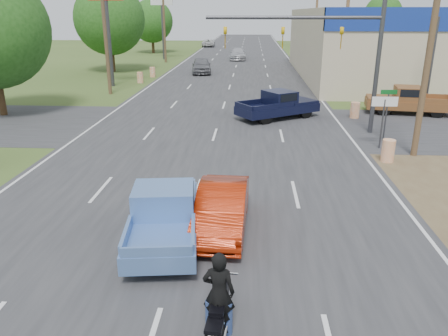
# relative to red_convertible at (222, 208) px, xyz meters

# --- Properties ---
(main_road) EXTENTS (15.00, 180.00, 0.02)m
(main_road) POSITION_rel_red_convertible_xyz_m (-1.11, 34.85, -0.68)
(main_road) COLOR #2D2D30
(main_road) RESTS_ON ground
(cross_road) EXTENTS (120.00, 10.00, 0.02)m
(cross_road) POSITION_rel_red_convertible_xyz_m (-1.11, 12.85, -0.68)
(cross_road) COLOR #2D2D30
(cross_road) RESTS_ON ground
(utility_pole_1) EXTENTS (2.00, 0.28, 10.00)m
(utility_pole_1) POSITION_rel_red_convertible_xyz_m (8.39, 7.85, 4.63)
(utility_pole_1) COLOR #4C3823
(utility_pole_1) RESTS_ON ground
(utility_pole_2) EXTENTS (2.00, 0.28, 10.00)m
(utility_pole_2) POSITION_rel_red_convertible_xyz_m (8.39, 25.85, 4.63)
(utility_pole_2) COLOR #4C3823
(utility_pole_2) RESTS_ON ground
(utility_pole_3) EXTENTS (2.00, 0.28, 10.00)m
(utility_pole_3) POSITION_rel_red_convertible_xyz_m (8.39, 43.85, 4.63)
(utility_pole_3) COLOR #4C3823
(utility_pole_3) RESTS_ON ground
(utility_pole_5) EXTENTS (2.00, 0.28, 10.00)m
(utility_pole_5) POSITION_rel_red_convertible_xyz_m (-10.61, 22.85, 4.63)
(utility_pole_5) COLOR #4C3823
(utility_pole_5) RESTS_ON ground
(utility_pole_6) EXTENTS (2.00, 0.28, 10.00)m
(utility_pole_6) POSITION_rel_red_convertible_xyz_m (-10.61, 46.85, 4.63)
(utility_pole_6) COLOR #4C3823
(utility_pole_6) RESTS_ON ground
(tree_1) EXTENTS (7.56, 7.56, 9.36)m
(tree_1) POSITION_rel_red_convertible_xyz_m (-14.61, 36.85, 4.89)
(tree_1) COLOR #422D19
(tree_1) RESTS_ON ground
(tree_2) EXTENTS (6.72, 6.72, 8.32)m
(tree_2) POSITION_rel_red_convertible_xyz_m (-15.31, 60.85, 4.27)
(tree_2) COLOR #422D19
(tree_2) RESTS_ON ground
(tree_5) EXTENTS (7.98, 7.98, 9.88)m
(tree_5) POSITION_rel_red_convertible_xyz_m (28.89, 89.85, 5.20)
(tree_5) COLOR #422D19
(tree_5) RESTS_ON ground
(tree_6) EXTENTS (8.82, 8.82, 10.92)m
(tree_6) POSITION_rel_red_convertible_xyz_m (-31.11, 89.85, 5.82)
(tree_6) COLOR #422D19
(tree_6) RESTS_ON ground
(barrel_0) EXTENTS (0.56, 0.56, 1.00)m
(barrel_0) POSITION_rel_red_convertible_xyz_m (6.89, 6.85, -0.19)
(barrel_0) COLOR orange
(barrel_0) RESTS_ON ground
(barrel_1) EXTENTS (0.56, 0.56, 1.00)m
(barrel_1) POSITION_rel_red_convertible_xyz_m (7.29, 15.35, -0.19)
(barrel_1) COLOR orange
(barrel_1) RESTS_ON ground
(barrel_2) EXTENTS (0.56, 0.56, 1.00)m
(barrel_2) POSITION_rel_red_convertible_xyz_m (-9.61, 28.85, -0.19)
(barrel_2) COLOR orange
(barrel_2) RESTS_ON ground
(barrel_3) EXTENTS (0.56, 0.56, 1.00)m
(barrel_3) POSITION_rel_red_convertible_xyz_m (-9.31, 32.85, -0.19)
(barrel_3) COLOR orange
(barrel_3) RESTS_ON ground
(pole_sign_left_near) EXTENTS (3.00, 0.35, 9.20)m
(pole_sign_left_near) POSITION_rel_red_convertible_xyz_m (-11.61, 26.85, 6.48)
(pole_sign_left_near) COLOR #3F3F44
(pole_sign_left_near) RESTS_ON ground
(pole_sign_left_far) EXTENTS (3.00, 0.35, 9.20)m
(pole_sign_left_far) POSITION_rel_red_convertible_xyz_m (-11.61, 50.85, 6.48)
(pole_sign_left_far) COLOR #3F3F44
(pole_sign_left_far) RESTS_ON ground
(lane_sign) EXTENTS (1.20, 0.08, 2.52)m
(lane_sign) POSITION_rel_red_convertible_xyz_m (7.09, 8.85, 1.22)
(lane_sign) COLOR #3F3F44
(lane_sign) RESTS_ON ground
(street_name_sign) EXTENTS (0.80, 0.08, 2.61)m
(street_name_sign) POSITION_rel_red_convertible_xyz_m (7.69, 10.35, 0.92)
(street_name_sign) COLOR #3F3F44
(street_name_sign) RESTS_ON ground
(signal_mast) EXTENTS (9.12, 0.40, 7.00)m
(signal_mast) POSITION_rel_red_convertible_xyz_m (4.71, 11.85, 4.12)
(signal_mast) COLOR #3F3F44
(signal_mast) RESTS_ON ground
(red_convertible) EXTENTS (1.59, 4.21, 1.37)m
(red_convertible) POSITION_rel_red_convertible_xyz_m (0.00, 0.00, 0.00)
(red_convertible) COLOR #9F2007
(red_convertible) RESTS_ON ground
(motorcycle) EXTENTS (0.63, 2.04, 1.03)m
(motorcycle) POSITION_rel_red_convertible_xyz_m (0.24, -4.64, -0.23)
(motorcycle) COLOR black
(motorcycle) RESTS_ON ground
(rider) EXTENTS (0.69, 0.48, 1.79)m
(rider) POSITION_rel_red_convertible_xyz_m (0.25, -4.60, 0.21)
(rider) COLOR black
(rider) RESTS_ON ground
(blue_pickup) EXTENTS (2.40, 4.99, 1.59)m
(blue_pickup) POSITION_rel_red_convertible_xyz_m (-1.63, -0.60, 0.12)
(blue_pickup) COLOR black
(blue_pickup) RESTS_ON ground
(navy_pickup) EXTENTS (5.40, 4.56, 1.72)m
(navy_pickup) POSITION_rel_red_convertible_xyz_m (2.58, 15.03, 0.18)
(navy_pickup) COLOR black
(navy_pickup) RESTS_ON ground
(brown_pickup) EXTENTS (5.56, 2.81, 1.76)m
(brown_pickup) POSITION_rel_red_convertible_xyz_m (10.90, 16.86, 0.20)
(brown_pickup) COLOR black
(brown_pickup) RESTS_ON ground
(distant_car_grey) EXTENTS (2.55, 5.13, 1.68)m
(distant_car_grey) POSITION_rel_red_convertible_xyz_m (-4.62, 35.91, 0.15)
(distant_car_grey) COLOR slate
(distant_car_grey) RESTS_ON ground
(distant_car_silver) EXTENTS (2.23, 5.41, 1.57)m
(distant_car_silver) POSITION_rel_red_convertible_xyz_m (-1.13, 50.75, 0.10)
(distant_car_silver) COLOR #B8B8BD
(distant_car_silver) RESTS_ON ground
(distant_car_white) EXTENTS (2.53, 5.13, 1.40)m
(distant_car_white) POSITION_rel_red_convertible_xyz_m (-7.61, 75.07, 0.01)
(distant_car_white) COLOR beige
(distant_car_white) RESTS_ON ground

